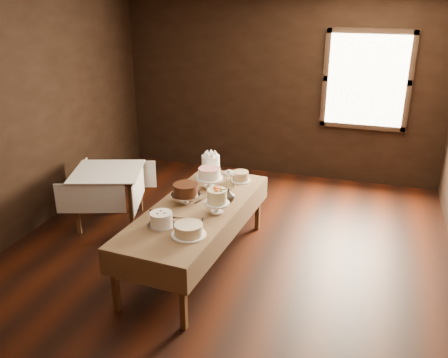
# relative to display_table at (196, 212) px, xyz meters

# --- Properties ---
(floor) EXTENTS (5.00, 6.00, 0.01)m
(floor) POSITION_rel_display_table_xyz_m (0.23, 0.04, -0.64)
(floor) COLOR black
(floor) RESTS_ON ground
(wall_back) EXTENTS (5.00, 0.02, 2.80)m
(wall_back) POSITION_rel_display_table_xyz_m (0.23, 3.04, 0.76)
(wall_back) COLOR black
(wall_back) RESTS_ON ground
(wall_front) EXTENTS (5.00, 0.02, 2.80)m
(wall_front) POSITION_rel_display_table_xyz_m (0.23, -2.96, 0.76)
(wall_front) COLOR black
(wall_front) RESTS_ON ground
(wall_left) EXTENTS (0.02, 6.00, 2.80)m
(wall_left) POSITION_rel_display_table_xyz_m (-2.27, 0.04, 0.76)
(wall_left) COLOR black
(wall_left) RESTS_ON ground
(window) EXTENTS (1.10, 0.05, 1.30)m
(window) POSITION_rel_display_table_xyz_m (1.53, 2.98, 0.96)
(window) COLOR #FFEABF
(window) RESTS_ON wall_back
(display_table) EXTENTS (1.05, 2.30, 0.69)m
(display_table) POSITION_rel_display_table_xyz_m (0.00, 0.00, 0.00)
(display_table) COLOR #4C311C
(display_table) RESTS_ON ground
(side_table) EXTENTS (1.07, 1.07, 0.71)m
(side_table) POSITION_rel_display_table_xyz_m (-1.44, 0.63, -0.01)
(side_table) COLOR #4C311C
(side_table) RESTS_ON ground
(cake_meringue) EXTENTS (0.27, 0.27, 0.28)m
(cake_meringue) POSITION_rel_display_table_xyz_m (-0.15, 0.89, 0.18)
(cake_meringue) COLOR silver
(cake_meringue) RESTS_ON display_table
(cake_speckled) EXTENTS (0.25, 0.25, 0.12)m
(cake_speckled) POSITION_rel_display_table_xyz_m (0.24, 0.86, 0.11)
(cake_speckled) COLOR white
(cake_speckled) RESTS_ON display_table
(cake_lattice) EXTENTS (0.32, 0.32, 0.24)m
(cake_lattice) POSITION_rel_display_table_xyz_m (-0.05, 0.56, 0.16)
(cake_lattice) COLOR white
(cake_lattice) RESTS_ON display_table
(cake_chocolate) EXTENTS (0.32, 0.32, 0.23)m
(cake_chocolate) POSITION_rel_display_table_xyz_m (-0.14, 0.06, 0.16)
(cake_chocolate) COLOR silver
(cake_chocolate) RESTS_ON display_table
(cake_flowers) EXTENTS (0.28, 0.28, 0.27)m
(cake_flowers) POSITION_rel_display_table_xyz_m (0.25, -0.06, 0.17)
(cake_flowers) COLOR white
(cake_flowers) RESTS_ON display_table
(cake_swirl) EXTENTS (0.28, 0.28, 0.14)m
(cake_swirl) POSITION_rel_display_table_xyz_m (-0.17, -0.50, 0.12)
(cake_swirl) COLOR silver
(cake_swirl) RESTS_ON display_table
(cake_cream) EXTENTS (0.38, 0.38, 0.12)m
(cake_cream) POSITION_rel_display_table_xyz_m (0.15, -0.60, 0.11)
(cake_cream) COLOR white
(cake_cream) RESTS_ON display_table
(cake_server_a) EXTENTS (0.24, 0.07, 0.01)m
(cake_server_a) POSITION_rel_display_table_xyz_m (-0.02, -0.29, 0.05)
(cake_server_a) COLOR silver
(cake_server_a) RESTS_ON display_table
(cake_server_b) EXTENTS (0.08, 0.24, 0.01)m
(cake_server_b) POSITION_rel_display_table_xyz_m (0.20, -0.39, 0.05)
(cake_server_b) COLOR silver
(cake_server_b) RESTS_ON display_table
(cake_server_c) EXTENTS (0.09, 0.24, 0.01)m
(cake_server_c) POSITION_rel_display_table_xyz_m (0.01, 0.25, 0.05)
(cake_server_c) COLOR silver
(cake_server_c) RESTS_ON display_table
(cake_server_d) EXTENTS (0.14, 0.22, 0.01)m
(cake_server_d) POSITION_rel_display_table_xyz_m (0.24, 0.27, 0.05)
(cake_server_d) COLOR silver
(cake_server_d) RESTS_ON display_table
(cake_server_e) EXTENTS (0.24, 0.06, 0.01)m
(cake_server_e) POSITION_rel_display_table_xyz_m (-0.27, -0.25, 0.05)
(cake_server_e) COLOR silver
(cake_server_e) RESTS_ON display_table
(flower_vase) EXTENTS (0.15, 0.15, 0.14)m
(flower_vase) POSITION_rel_display_table_xyz_m (0.28, 0.25, 0.12)
(flower_vase) COLOR #2D2823
(flower_vase) RESTS_ON display_table
(flower_bouquet) EXTENTS (0.14, 0.14, 0.20)m
(flower_bouquet) POSITION_rel_display_table_xyz_m (0.28, 0.25, 0.31)
(flower_bouquet) COLOR white
(flower_bouquet) RESTS_ON flower_vase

